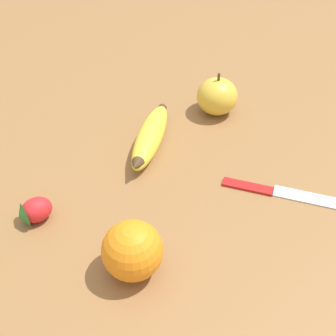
{
  "coord_description": "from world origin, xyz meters",
  "views": [
    {
      "loc": [
        0.49,
        0.19,
        0.48
      ],
      "look_at": [
        0.04,
        -0.02,
        0.03
      ],
      "focal_mm": 50.0,
      "sensor_mm": 36.0,
      "label": 1
    }
  ],
  "objects": [
    {
      "name": "paring_knife",
      "position": [
        -0.01,
        0.13,
        0.0
      ],
      "size": [
        0.04,
        0.17,
        0.01
      ],
      "rotation": [
        0.0,
        0.0,
        0.13
      ],
      "color": "silver",
      "rests_on": "ground_plane"
    },
    {
      "name": "strawberry",
      "position": [
        0.18,
        -0.15,
        0.02
      ],
      "size": [
        0.06,
        0.05,
        0.03
      ],
      "rotation": [
        0.0,
        0.0,
        5.74
      ],
      "color": "red",
      "rests_on": "ground_plane"
    },
    {
      "name": "ground_plane",
      "position": [
        0.0,
        0.0,
        0.0
      ],
      "size": [
        3.0,
        3.0,
        0.0
      ],
      "primitive_type": "plane",
      "color": "olive"
    },
    {
      "name": "apple",
      "position": [
        -0.16,
        -0.02,
        0.03
      ],
      "size": [
        0.07,
        0.07,
        0.08
      ],
      "color": "gold",
      "rests_on": "ground_plane"
    },
    {
      "name": "orange",
      "position": [
        0.2,
        0.01,
        0.04
      ],
      "size": [
        0.07,
        0.07,
        0.07
      ],
      "color": "orange",
      "rests_on": "ground_plane"
    },
    {
      "name": "banana",
      "position": [
        -0.03,
        -0.08,
        0.02
      ],
      "size": [
        0.18,
        0.07,
        0.04
      ],
      "rotation": [
        0.0,
        0.0,
        0.2
      ],
      "color": "yellow",
      "rests_on": "ground_plane"
    }
  ]
}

